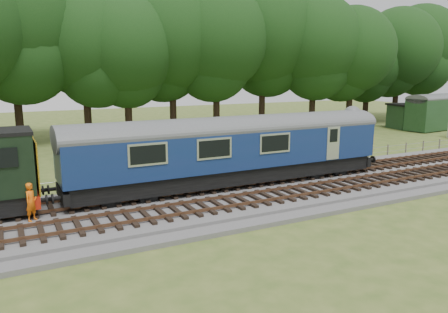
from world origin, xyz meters
TOP-DOWN VIEW (x-y plane):
  - ground at (0.00, 0.00)m, footprint 120.00×120.00m
  - ballast at (0.00, 0.00)m, footprint 70.00×7.00m
  - track_north at (0.00, 1.40)m, footprint 67.20×2.40m
  - track_south at (0.00, -1.60)m, footprint 67.20×2.40m
  - fence at (0.00, 4.50)m, footprint 64.00×0.12m
  - tree_line at (0.00, 22.00)m, footprint 70.00×8.00m
  - dmu_railcar at (-5.31, 1.40)m, footprint 18.05×2.86m
  - worker at (-15.57, 0.09)m, footprint 0.70×0.70m
  - shed at (25.61, 16.09)m, footprint 4.19×4.19m

SIDE VIEW (x-z plane):
  - ground at x=0.00m, z-range 0.00..0.00m
  - fence at x=0.00m, z-range -0.50..0.50m
  - tree_line at x=0.00m, z-range -9.00..9.00m
  - ballast at x=0.00m, z-range 0.00..0.35m
  - track_north at x=0.00m, z-range 0.31..0.52m
  - track_south at x=0.00m, z-range 0.31..0.52m
  - worker at x=-15.57m, z-range 0.35..1.99m
  - shed at x=25.61m, z-range 0.02..2.89m
  - dmu_railcar at x=-5.31m, z-range 0.67..4.54m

